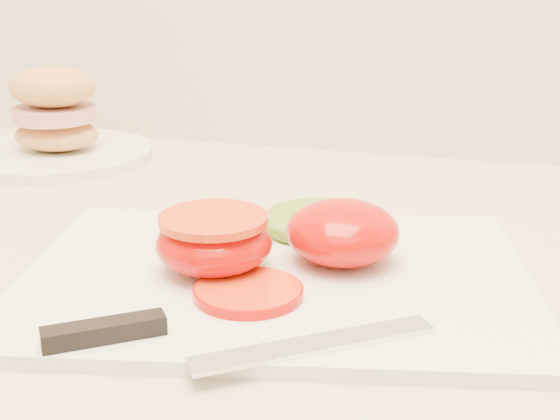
# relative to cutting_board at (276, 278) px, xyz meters

# --- Properties ---
(cutting_board) EXTENTS (0.42, 0.34, 0.01)m
(cutting_board) POSITION_rel_cutting_board_xyz_m (0.00, 0.00, 0.00)
(cutting_board) COLOR white
(cutting_board) RESTS_ON counter
(tomato_half_dome) EXTENTS (0.09, 0.09, 0.05)m
(tomato_half_dome) POSITION_rel_cutting_board_xyz_m (0.04, 0.03, 0.03)
(tomato_half_dome) COLOR #C70200
(tomato_half_dome) RESTS_ON cutting_board
(tomato_half_cut) EXTENTS (0.09, 0.09, 0.04)m
(tomato_half_cut) POSITION_rel_cutting_board_xyz_m (-0.04, -0.01, 0.03)
(tomato_half_cut) COLOR #C70200
(tomato_half_cut) RESTS_ON cutting_board
(tomato_slice_0) EXTENTS (0.07, 0.07, 0.01)m
(tomato_slice_0) POSITION_rel_cutting_board_xyz_m (-0.01, -0.04, 0.01)
(tomato_slice_0) COLOR #F8410A
(tomato_slice_0) RESTS_ON cutting_board
(lettuce_leaf_0) EXTENTS (0.12, 0.10, 0.02)m
(lettuce_leaf_0) POSITION_rel_cutting_board_xyz_m (0.01, 0.09, 0.02)
(lettuce_leaf_0) COLOR olive
(lettuce_leaf_0) RESTS_ON cutting_board
(knife) EXTENTS (0.23, 0.11, 0.01)m
(knife) POSITION_rel_cutting_board_xyz_m (-0.02, -0.12, 0.01)
(knife) COLOR silver
(knife) RESTS_ON cutting_board
(sandwich_plate) EXTENTS (0.21, 0.21, 0.11)m
(sandwich_plate) POSITION_rel_cutting_board_xyz_m (-0.34, 0.27, 0.03)
(sandwich_plate) COLOR white
(sandwich_plate) RESTS_ON counter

